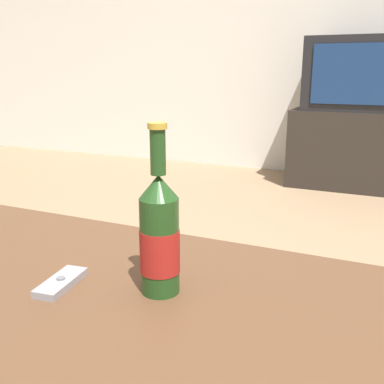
{
  "coord_description": "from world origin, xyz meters",
  "views": [
    {
      "loc": [
        0.5,
        -0.57,
        0.8
      ],
      "look_at": [
        0.07,
        0.37,
        0.52
      ],
      "focal_mm": 42.0,
      "sensor_mm": 36.0,
      "label": 1
    }
  ],
  "objects": [
    {
      "name": "cell_phone",
      "position": [
        -0.03,
        0.01,
        0.42
      ],
      "size": [
        0.06,
        0.12,
        0.02
      ],
      "rotation": [
        0.0,
        0.0,
        0.13
      ],
      "color": "gray",
      "rests_on": "coffee_table"
    },
    {
      "name": "beer_bottle",
      "position": [
        0.15,
        0.07,
        0.52
      ],
      "size": [
        0.07,
        0.07,
        0.3
      ],
      "color": "#1E4219",
      "rests_on": "coffee_table"
    },
    {
      "name": "coffee_table",
      "position": [
        0.0,
        0.0,
        0.36
      ],
      "size": [
        1.38,
        0.69,
        0.42
      ],
      "color": "brown",
      "rests_on": "ground_plane"
    },
    {
      "name": "tv_stand",
      "position": [
        0.29,
        2.71,
        0.27
      ],
      "size": [
        0.92,
        0.48,
        0.53
      ],
      "color": "#28231E",
      "rests_on": "ground_plane"
    },
    {
      "name": "television",
      "position": [
        0.29,
        2.71,
        0.77
      ],
      "size": [
        0.77,
        0.47,
        0.48
      ],
      "color": "black",
      "rests_on": "tv_stand"
    }
  ]
}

